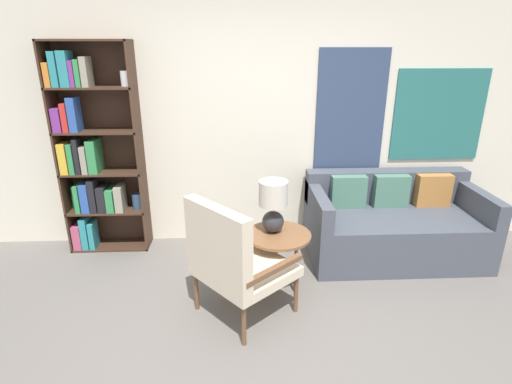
% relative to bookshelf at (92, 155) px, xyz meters
% --- Properties ---
extents(ground_plane, '(14.00, 14.00, 0.00)m').
position_rel_bookshelf_xyz_m(ground_plane, '(1.65, -1.84, -1.03)').
color(ground_plane, '#66605B').
extents(wall_back, '(6.40, 0.08, 2.70)m').
position_rel_bookshelf_xyz_m(wall_back, '(1.70, 0.19, 0.32)').
color(wall_back, silver).
rests_on(wall_back, ground_plane).
extents(bookshelf, '(0.81, 0.30, 2.12)m').
position_rel_bookshelf_xyz_m(bookshelf, '(0.00, 0.00, 0.00)').
color(bookshelf, '#422B1E').
rests_on(bookshelf, ground_plane).
extents(armchair, '(0.93, 0.93, 1.00)m').
position_rel_bookshelf_xyz_m(armchair, '(1.41, -1.28, -0.49)').
color(armchair, brown).
rests_on(armchair, ground_plane).
extents(couch, '(1.72, 0.92, 0.82)m').
position_rel_bookshelf_xyz_m(couch, '(3.06, -0.30, -0.71)').
color(couch, '#474C56').
rests_on(couch, ground_plane).
extents(side_table, '(0.57, 0.57, 0.53)m').
position_rel_bookshelf_xyz_m(side_table, '(1.81, -0.86, -0.55)').
color(side_table, brown).
rests_on(side_table, ground_plane).
extents(table_lamp, '(0.25, 0.25, 0.47)m').
position_rel_bookshelf_xyz_m(table_lamp, '(1.76, -0.81, -0.23)').
color(table_lamp, '#2D2D33').
rests_on(table_lamp, side_table).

